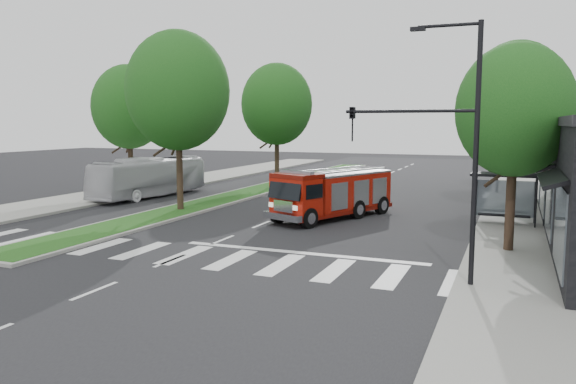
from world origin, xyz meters
The scene contains 15 objects.
ground centered at (0.00, 0.00, 0.00)m, with size 140.00×140.00×0.00m, color black.
sidewalk_right centered at (12.50, 10.00, 0.07)m, with size 5.00×80.00×0.15m, color gray.
sidewalk_left centered at (-14.50, 10.00, 0.07)m, with size 5.00×80.00×0.15m, color gray.
median centered at (-6.00, 18.00, 0.08)m, with size 3.00×50.00×0.15m.
bus_shelter centered at (11.20, 8.15, 2.04)m, with size 3.20×1.60×2.61m.
tree_right_near centered at (11.50, 2.00, 5.51)m, with size 4.40×4.40×8.05m.
tree_right_mid centered at (11.50, 14.00, 6.49)m, with size 5.60×5.60×9.72m.
tree_right_far centered at (11.50, 24.00, 5.84)m, with size 5.00×5.00×8.73m.
tree_median_near centered at (-6.00, 6.00, 6.81)m, with size 5.80×5.80×10.16m.
tree_median_far centered at (-6.00, 20.00, 6.49)m, with size 5.60×5.60×9.72m.
tree_left_mid centered at (-14.00, 12.00, 6.16)m, with size 5.20×5.20×9.16m.
streetlight_right_near centered at (9.61, -3.50, 4.67)m, with size 4.08×0.22×8.00m.
streetlight_right_far centered at (10.35, 20.00, 4.48)m, with size 2.11×0.20×8.00m.
fire_engine centered at (2.73, 7.14, 1.31)m, with size 5.12×8.14×2.72m.
city_bus centered at (-11.51, 10.77, 1.36)m, with size 2.28×9.73×2.71m, color silver.
Camera 1 is at (11.59, -21.03, 5.05)m, focal length 35.00 mm.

